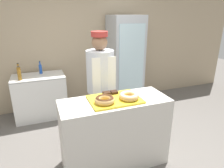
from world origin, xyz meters
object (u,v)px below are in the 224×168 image
Objects in this scene: brownie_back_left at (107,93)px; beverage_fridge at (125,62)px; brownie_back_right at (114,92)px; bottle_amber at (19,71)px; baker_person at (101,87)px; serving_tray at (115,99)px; bottle_amber_b at (19,75)px; chest_freezer at (41,96)px; donut_light_glaze at (129,96)px; bottle_blue at (41,69)px; donut_chocolate_glaze at (105,99)px.

brownie_back_left is 0.05× the size of beverage_fridge.
brownie_back_right is (0.10, 0.00, 0.00)m from brownie_back_left.
baker_person is at bearing -45.30° from bottle_amber.
bottle_amber is at bearing 123.16° from serving_tray.
bottle_amber_b is (-1.12, 1.43, -0.04)m from brownie_back_left.
baker_person is at bearing -52.57° from chest_freezer.
bottle_amber_b is (0.02, -0.23, -0.00)m from bottle_amber.
beverage_fridge is (0.87, 1.59, -0.01)m from brownie_back_right.
brownie_back_right is 2.07m from bottle_amber.
beverage_fridge is 7.52× the size of bottle_amber.
brownie_back_right is 0.35× the size of bottle_amber.
bottle_amber reaches higher than donut_light_glaze.
beverage_fridge is at bearing 51.24° from baker_person.
baker_person reaches higher than brownie_back_right.
brownie_back_left is 0.35× the size of bottle_amber.
donut_light_glaze is 0.98× the size of bottle_blue.
donut_light_glaze reaches higher than brownie_back_left.
bottle_amber is at bearing 124.44° from brownie_back_left.
bottle_amber is at bearing 125.41° from donut_light_glaze.
donut_chocolate_glaze is at bearing -58.70° from bottle_amber_b.
bottle_amber is 1.04× the size of bottle_amber_b.
serving_tray is at bearing -66.88° from bottle_blue.
bottle_amber_b is (-1.18, 0.98, 0.04)m from baker_person.
chest_freezer is at bearing 28.50° from bottle_amber_b.
bottle_amber_b is (-1.22, 1.43, -0.04)m from brownie_back_right.
bottle_amber_b is at bearing 126.28° from serving_tray.
brownie_back_left is 1.88m from chest_freezer.
baker_person reaches higher than bottle_amber.
serving_tray is at bearing -90.73° from baker_person.
bottle_blue is 0.47m from bottle_amber_b.
bottle_amber reaches higher than chest_freezer.
baker_person is (0.01, 0.61, -0.05)m from serving_tray.
bottle_amber_b is (-0.30, -0.16, 0.51)m from chest_freezer.
baker_person is 1.46m from beverage_fridge.
chest_freezer is 0.62m from bottle_amber_b.
baker_person is 0.89× the size of beverage_fridge.
serving_tray is 2.54× the size of bottle_amber_b.
baker_person reaches higher than serving_tray.
donut_light_glaze is (0.31, 0.00, 0.00)m from donut_chocolate_glaze.
donut_chocolate_glaze is 0.98× the size of bottle_blue.
brownie_back_right is 1.88m from bottle_amber_b.
baker_person is 6.88× the size of bottle_blue.
donut_chocolate_glaze is at bearing -71.66° from bottle_blue.
donut_chocolate_glaze is 0.26× the size of chest_freezer.
beverage_fridge reaches higher than serving_tray.
donut_light_glaze reaches higher than brownie_back_right.
bottle_amber_b is (-1.17, 1.59, -0.01)m from serving_tray.
bottle_blue reaches higher than bottle_amber_b.
baker_person is 1.70m from bottle_amber.
donut_light_glaze is 0.31m from brownie_back_left.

